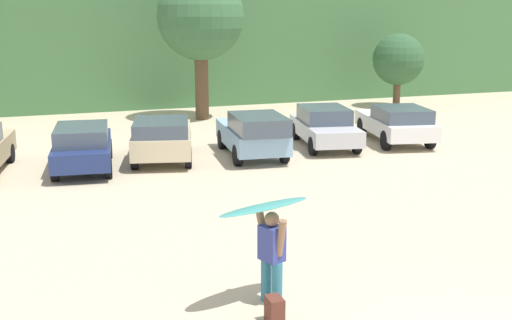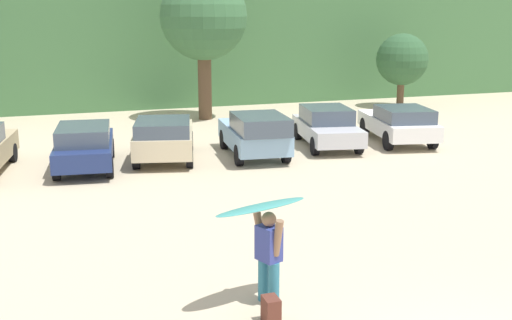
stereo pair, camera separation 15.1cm
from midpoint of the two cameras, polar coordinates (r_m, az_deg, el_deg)
The scene contains 11 objects.
hillside_ridge at distance 38.22m, azimuth -10.56°, elevation 10.19°, with size 108.00×12.00×5.88m, color #427042.
tree_center_left at distance 29.03m, azimuth -4.63°, elevation 12.74°, with size 3.93×3.93×6.64m.
tree_left at distance 33.61m, azimuth 13.24°, elevation 8.84°, with size 2.65×2.65×3.80m.
parked_car_navy at distance 20.65m, azimuth -15.08°, elevation 1.30°, with size 2.20×4.36×1.42m.
parked_car_champagne at distance 21.29m, azimuth -8.14°, elevation 2.09°, with size 2.73×4.28×1.46m.
parked_car_sky_blue at distance 21.49m, azimuth 0.14°, elevation 2.44°, with size 2.13×4.36×1.57m.
parked_car_silver at distance 23.48m, azimuth 6.62°, elevation 3.09°, with size 2.48×4.47×1.45m.
parked_car_white at distance 24.58m, azimuth 13.02°, elevation 3.30°, with size 2.68×4.63×1.42m.
person_adult at distance 10.78m, azimuth 1.57°, elevation -8.36°, with size 0.43×0.73×1.65m.
surfboard_teal at distance 10.45m, azimuth 0.92°, elevation -4.27°, with size 1.87×1.04×0.14m.
backpack_dropped at distance 10.40m, azimuth 1.80°, elevation -13.49°, with size 0.24×0.34×0.45m.
Camera 2 is at (-5.45, -6.12, 4.92)m, focal length 44.11 mm.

